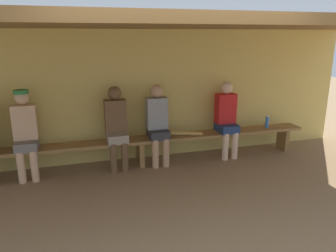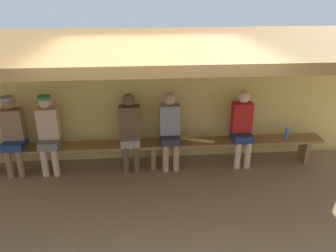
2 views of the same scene
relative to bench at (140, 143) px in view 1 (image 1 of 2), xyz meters
The scene contains 10 objects.
ground_plane 1.60m from the bench, 90.00° to the right, with size 24.00×24.00×0.00m, color #8C6D4C.
back_wall 0.84m from the bench, 90.00° to the left, with size 8.00×0.20×2.20m, color #D8BC60.
dugout_roof 2.06m from the bench, 90.00° to the right, with size 8.00×2.80×0.12m, color brown.
bench is the anchor object (origin of this frame).
player_in_red 0.51m from the bench, behind, with size 0.34×0.42×1.34m.
player_leftmost 1.59m from the bench, ahead, with size 0.34×0.42×1.34m.
player_in_blue 1.76m from the bench, behind, with size 0.34×0.42×1.34m.
player_with_sunglasses 0.46m from the bench, ahead, with size 0.34×0.42×1.34m.
water_bottle_green 2.38m from the bench, ahead, with size 0.06×0.06×0.23m.
baseball_bat 0.70m from the bench, ahead, with size 0.07×0.07×0.76m, color tan.
Camera 1 is at (-1.00, -3.47, 2.11)m, focal length 34.84 mm.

